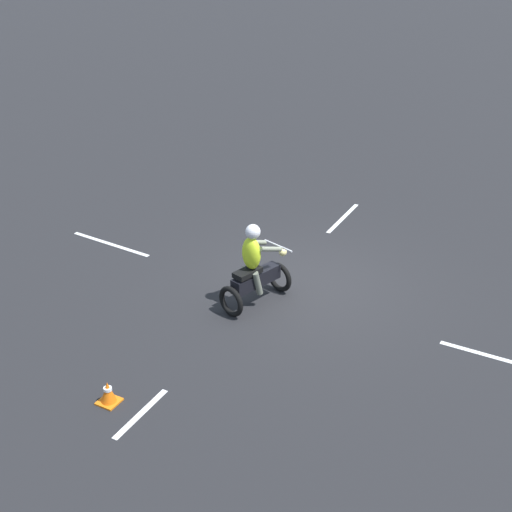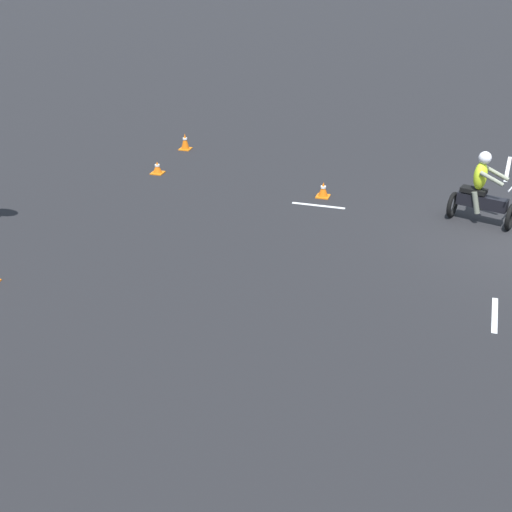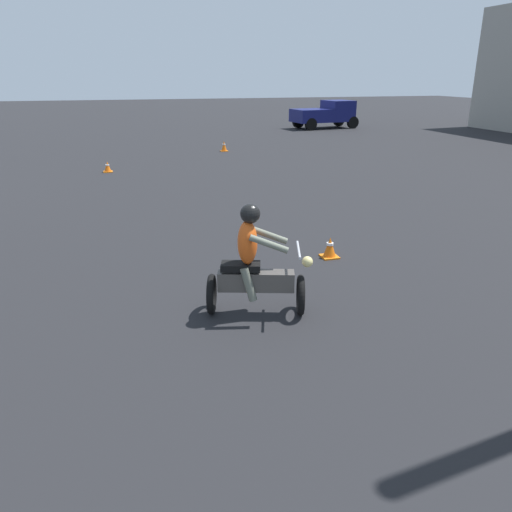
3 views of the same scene
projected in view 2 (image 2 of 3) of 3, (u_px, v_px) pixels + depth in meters
motorcycle_rider_foreground at (482, 193)px, 15.71m from camera, size 1.56×0.98×1.66m
traffic_cone_near_right at (157, 168)px, 18.92m from camera, size 0.32×0.32×0.33m
traffic_cone_mid_center at (323, 190)px, 17.38m from camera, size 0.32×0.32×0.38m
traffic_cone_far_center at (185, 142)px, 20.76m from camera, size 0.32×0.32×0.48m
lane_stripe_e at (318, 205)px, 16.94m from camera, size 1.28×0.12×0.01m
lane_stripe_n at (495, 315)px, 12.41m from camera, size 0.10×1.25×0.01m
lane_stripe_s at (508, 169)px, 19.32m from camera, size 0.23×2.18×0.01m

